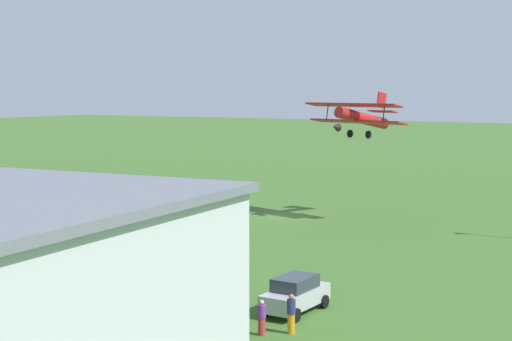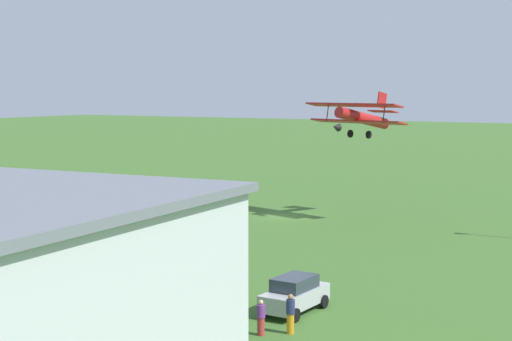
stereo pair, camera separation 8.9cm
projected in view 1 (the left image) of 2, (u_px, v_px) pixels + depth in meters
ground_plane at (283, 216)px, 66.07m from camera, size 400.00×400.00×0.00m
biplane at (360, 117)px, 64.56m from camera, size 9.25×7.15×3.80m
car_silver at (295, 294)px, 37.54m from camera, size 2.07×4.17×1.73m
person_watching_takeoff at (17, 255)px, 46.67m from camera, size 0.52×0.52×1.63m
person_walking_on_apron at (291, 314)px, 34.21m from camera, size 0.52×0.52×1.75m
person_by_parked_cars at (57, 243)px, 49.96m from camera, size 0.54×0.54×1.75m
person_crossing_taxiway at (262, 318)px, 34.01m from camera, size 0.52×0.52×1.55m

